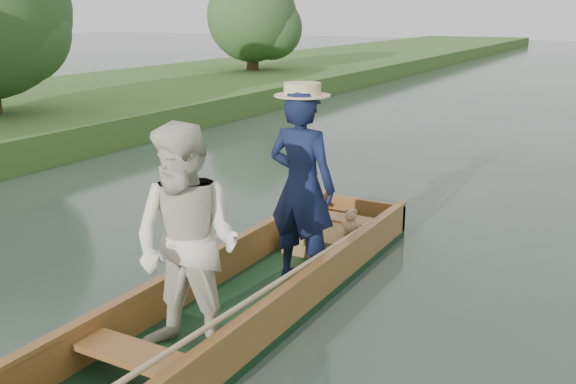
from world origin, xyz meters
The scene contains 3 objects.
ground centered at (0.00, 0.00, 0.00)m, with size 120.00×120.00×0.00m, color #283D30.
trees_far centered at (-3.33, 7.12, 2.55)m, with size 21.78×14.61×4.45m.
punt centered at (0.09, -0.21, 0.70)m, with size 1.14×5.00×1.99m.
Camera 1 is at (2.93, -4.59, 2.64)m, focal length 40.00 mm.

